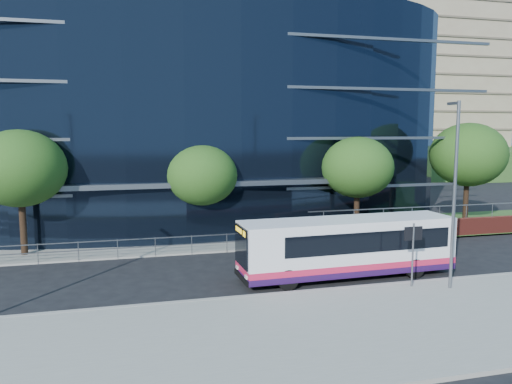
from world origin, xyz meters
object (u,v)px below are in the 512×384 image
object	(u,v)px
tree_far_c	(358,167)
city_bus	(349,246)
tree_dist_e	(370,148)
tree_far_b	(202,175)
tree_far_d	(468,155)
streetlight_east	(454,189)
tree_far_a	(20,169)
tree_dist_f	(464,149)
street_sign	(413,241)

from	to	relation	value
tree_far_c	city_bus	world-z (taller)	tree_far_c
tree_far_c	tree_dist_e	xyz separation A→B (m)	(17.00, 31.00, 0.00)
tree_far_b	tree_far_d	world-z (taller)	tree_far_d
streetlight_east	city_bus	xyz separation A→B (m)	(-3.35, 3.02, -2.96)
tree_far_a	streetlight_east	distance (m)	22.05
tree_dist_e	tree_dist_f	distance (m)	16.13
street_sign	tree_dist_f	bearing A→B (deg)	50.84
tree_far_c	tree_dist_f	bearing A→B (deg)	45.00
tree_far_c	tree_far_d	size ratio (longest dim) A/B	0.87
tree_far_a	tree_far_c	xyz separation A→B (m)	(20.00, 0.00, -0.33)
tree_dist_e	streetlight_east	world-z (taller)	streetlight_east
tree_far_c	tree_far_d	bearing A→B (deg)	6.34
tree_far_b	city_bus	size ratio (longest dim) A/B	0.58
street_sign	tree_far_b	distance (m)	13.54
tree_far_d	tree_far_a	bearing A→B (deg)	-178.03
tree_far_b	tree_far_d	size ratio (longest dim) A/B	0.81
street_sign	tree_far_b	bearing A→B (deg)	124.08
street_sign	tree_dist_f	size ratio (longest dim) A/B	0.46
tree_dist_e	tree_far_a	bearing A→B (deg)	-140.04
tree_far_c	streetlight_east	xyz separation A→B (m)	(-1.00, -11.17, -0.10)
street_sign	city_bus	distance (m)	3.13
tree_far_b	tree_dist_e	bearing A→B (deg)	48.48
tree_far_d	tree_far_c	bearing A→B (deg)	-173.66
tree_dist_e	streetlight_east	bearing A→B (deg)	-113.11
tree_far_a	city_bus	distance (m)	17.97
city_bus	tree_far_c	bearing A→B (deg)	60.21
tree_far_a	city_bus	bearing A→B (deg)	-27.52
tree_far_c	city_bus	xyz separation A→B (m)	(-4.35, -8.15, -3.05)
tree_far_b	city_bus	bearing A→B (deg)	-56.87
street_sign	tree_far_a	size ratio (longest dim) A/B	0.40
tree_far_a	city_bus	xyz separation A→B (m)	(15.65, -8.15, -3.38)
city_bus	streetlight_east	bearing A→B (deg)	-43.72
tree_far_a	tree_far_c	world-z (taller)	tree_far_a
street_sign	streetlight_east	xyz separation A→B (m)	(1.50, -0.59, 2.29)
tree_far_a	streetlight_east	xyz separation A→B (m)	(19.00, -11.17, -0.42)
tree_far_b	street_sign	bearing A→B (deg)	-55.92
tree_far_d	tree_dist_f	size ratio (longest dim) A/B	1.23
street_sign	tree_dist_f	distance (m)	56.25
tree_far_b	tree_far_c	xyz separation A→B (m)	(10.00, -0.50, 0.33)
street_sign	tree_far_b	xyz separation A→B (m)	(-7.50, 11.09, 2.06)
tree_far_a	tree_dist_f	size ratio (longest dim) A/B	1.15
tree_dist_f	streetlight_east	xyz separation A→B (m)	(-34.00, -44.17, 0.23)
tree_far_c	streetlight_east	distance (m)	11.22
tree_far_b	city_bus	xyz separation A→B (m)	(5.65, -8.65, -2.73)
tree_far_b	streetlight_east	distance (m)	14.74
street_sign	tree_far_d	size ratio (longest dim) A/B	0.38
tree_far_a	street_sign	bearing A→B (deg)	-31.17
tree_far_a	tree_dist_f	distance (m)	62.44
tree_far_d	city_bus	world-z (taller)	tree_far_d
tree_far_d	city_bus	size ratio (longest dim) A/B	0.71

